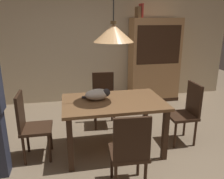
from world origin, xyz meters
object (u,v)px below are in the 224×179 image
Objects in this scene: pendant_lamp at (113,33)px; book_red_tall at (141,11)px; chair_left_side at (30,123)px; chair_far_back at (104,97)px; book_brown_thick at (138,12)px; cat_sleeping at (98,94)px; chair_right_side at (187,111)px; hutch_bookcase at (154,62)px; dining_table at (113,107)px; chair_near_front at (130,150)px.

book_red_tall is (0.99, 1.94, 0.33)m from pendant_lamp.
book_red_tall reaches higher than chair_left_side.
book_brown_thick reaches higher than chair_far_back.
cat_sleeping is 2.49m from book_red_tall.
book_red_tall reaches higher than chair_right_side.
hutch_bookcase is at bearing 50.08° from cat_sleeping.
dining_table is at bearing -115.47° from book_brown_thick.
cat_sleeping is at bearing 154.76° from dining_table.
cat_sleeping is (0.93, 0.09, 0.32)m from chair_left_side.
chair_right_side is 2.37× the size of cat_sleeping.
book_brown_thick reaches higher than chair_left_side.
chair_far_back is at bearing -130.81° from book_brown_thick.
dining_table is 1.51× the size of chair_far_back.
chair_left_side is at bearing 179.99° from chair_right_side.
book_red_tall is at bearing 42.49° from chair_left_side.
chair_left_side and chair_right_side have the same top height.
chair_near_front is 3.15m from hutch_bookcase.
chair_near_front reaches higher than cat_sleeping.
chair_near_front is at bearing -115.57° from hutch_bookcase.
cat_sleeping is (-1.33, 0.10, 0.32)m from chair_right_side.
chair_far_back is (1.13, 0.88, 0.00)m from chair_left_side.
chair_far_back is 1.00× the size of chair_right_side.
hutch_bookcase is 7.71× the size of book_brown_thick.
book_red_tall is at bearing 179.76° from hutch_bookcase.
chair_right_side is at bearing -0.01° from dining_table.
pendant_lamp is at bearing 89.65° from chair_near_front.
cat_sleeping is at bearing 101.39° from chair_near_front.
chair_far_back is 2.07m from book_red_tall.
cat_sleeping is at bearing -122.86° from book_red_tall.
dining_table is 5.83× the size of book_brown_thick.
dining_table is at bearing -90.38° from chair_far_back.
chair_right_side is 3.88× the size of book_brown_thick.
pendant_lamp is 0.70× the size of hutch_bookcase.
book_red_tall reaches higher than hutch_bookcase.
hutch_bookcase is (1.35, 2.82, 0.38)m from chair_near_front.
hutch_bookcase is (1.34, 1.94, 0.24)m from dining_table.
chair_near_front is (-0.01, -0.88, -0.14)m from dining_table.
pendant_lamp reaches higher than book_red_tall.
chair_left_side is 0.50× the size of hutch_bookcase.
dining_table is 1.14m from chair_right_side.
chair_far_back is at bearing -132.81° from book_red_tall.
cat_sleeping reaches higher than dining_table.
pendant_lamp is at bearing -117.06° from book_red_tall.
chair_far_back is at bearing 141.96° from chair_right_side.
chair_far_back is at bearing -141.51° from hutch_bookcase.
book_red_tall is at bearing 62.94° from dining_table.
chair_left_side is 2.26m from chair_right_side.
chair_right_side is at bearing -0.01° from pendant_lamp.
cat_sleeping is 2.41m from hutch_bookcase.
hutch_bookcase is (1.34, 1.94, -0.77)m from pendant_lamp.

